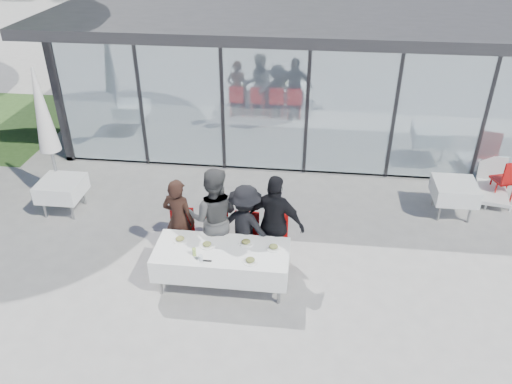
# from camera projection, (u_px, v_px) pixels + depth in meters

# --- Properties ---
(ground) EXTENTS (90.00, 90.00, 0.00)m
(ground) POSITION_uv_depth(u_px,v_px,m) (237.00, 279.00, 8.82)
(ground) COLOR #A09D98
(ground) RESTS_ON ground
(pavilion) EXTENTS (14.80, 8.80, 3.44)m
(pavilion) POSITION_uv_depth(u_px,v_px,m) (346.00, 42.00, 14.48)
(pavilion) COLOR gray
(pavilion) RESTS_ON ground
(dining_table) EXTENTS (2.26, 0.96, 0.75)m
(dining_table) POSITION_uv_depth(u_px,v_px,m) (222.00, 260.00, 8.42)
(dining_table) COLOR white
(dining_table) RESTS_ON ground
(diner_a) EXTENTS (0.73, 0.73, 1.66)m
(diner_a) POSITION_uv_depth(u_px,v_px,m) (179.00, 220.00, 8.92)
(diner_a) COLOR #301C15
(diner_a) RESTS_ON ground
(diner_chair_a) EXTENTS (0.44, 0.44, 0.97)m
(diner_chair_a) POSITION_uv_depth(u_px,v_px,m) (182.00, 231.00, 9.15)
(diner_chair_a) COLOR #B40C0C
(diner_chair_a) RESTS_ON ground
(diner_b) EXTENTS (0.98, 0.98, 1.90)m
(diner_b) POSITION_uv_depth(u_px,v_px,m) (214.00, 217.00, 8.79)
(diner_b) COLOR #4D4D4D
(diner_b) RESTS_ON ground
(diner_chair_b) EXTENTS (0.44, 0.44, 0.97)m
(diner_chair_b) POSITION_uv_depth(u_px,v_px,m) (216.00, 233.00, 9.08)
(diner_chair_b) COLOR #B40C0C
(diner_chair_b) RESTS_ON ground
(diner_c) EXTENTS (1.32, 1.32, 1.60)m
(diner_c) POSITION_uv_depth(u_px,v_px,m) (246.00, 226.00, 8.81)
(diner_c) COLOR black
(diner_c) RESTS_ON ground
(diner_chair_c) EXTENTS (0.44, 0.44, 0.97)m
(diner_chair_c) POSITION_uv_depth(u_px,v_px,m) (246.00, 235.00, 9.03)
(diner_chair_c) COLOR #B40C0C
(diner_chair_c) RESTS_ON ground
(diner_d) EXTENTS (1.35, 1.35, 1.83)m
(diner_d) POSITION_uv_depth(u_px,v_px,m) (275.00, 223.00, 8.70)
(diner_d) COLOR black
(diner_d) RESTS_ON ground
(diner_chair_d) EXTENTS (0.44, 0.44, 0.97)m
(diner_chair_d) POSITION_uv_depth(u_px,v_px,m) (275.00, 237.00, 8.97)
(diner_chair_d) COLOR #B40C0C
(diner_chair_d) RESTS_ON ground
(plate_a) EXTENTS (0.25, 0.25, 0.07)m
(plate_a) POSITION_uv_depth(u_px,v_px,m) (180.00, 239.00, 8.52)
(plate_a) COLOR white
(plate_a) RESTS_ON dining_table
(plate_b) EXTENTS (0.25, 0.25, 0.07)m
(plate_b) POSITION_uv_depth(u_px,v_px,m) (207.00, 245.00, 8.39)
(plate_b) COLOR white
(plate_b) RESTS_ON dining_table
(plate_c) EXTENTS (0.25, 0.25, 0.07)m
(plate_c) POSITION_uv_depth(u_px,v_px,m) (246.00, 242.00, 8.45)
(plate_c) COLOR white
(plate_c) RESTS_ON dining_table
(plate_d) EXTENTS (0.25, 0.25, 0.07)m
(plate_d) POSITION_uv_depth(u_px,v_px,m) (274.00, 247.00, 8.33)
(plate_d) COLOR white
(plate_d) RESTS_ON dining_table
(plate_extra) EXTENTS (0.25, 0.25, 0.07)m
(plate_extra) POSITION_uv_depth(u_px,v_px,m) (250.00, 261.00, 8.03)
(plate_extra) COLOR white
(plate_extra) RESTS_ON dining_table
(juice_bottle) EXTENTS (0.06, 0.06, 0.14)m
(juice_bottle) POSITION_uv_depth(u_px,v_px,m) (194.00, 252.00, 8.15)
(juice_bottle) COLOR #9CC050
(juice_bottle) RESTS_ON dining_table
(drinking_glasses) EXTENTS (0.07, 0.07, 0.10)m
(drinking_glasses) POSITION_uv_depth(u_px,v_px,m) (201.00, 258.00, 8.05)
(drinking_glasses) COLOR silver
(drinking_glasses) RESTS_ON dining_table
(folded_eyeglasses) EXTENTS (0.14, 0.03, 0.01)m
(folded_eyeglasses) POSITION_uv_depth(u_px,v_px,m) (207.00, 261.00, 8.05)
(folded_eyeglasses) COLOR black
(folded_eyeglasses) RESTS_ON dining_table
(spare_table_left) EXTENTS (0.86, 0.86, 0.74)m
(spare_table_left) POSITION_uv_depth(u_px,v_px,m) (62.00, 188.00, 10.43)
(spare_table_left) COLOR white
(spare_table_left) RESTS_ON ground
(spare_table_right) EXTENTS (0.86, 0.86, 0.74)m
(spare_table_right) POSITION_uv_depth(u_px,v_px,m) (455.00, 191.00, 10.34)
(spare_table_right) COLOR white
(spare_table_right) RESTS_ON ground
(spare_chair_b) EXTENTS (0.56, 0.56, 0.97)m
(spare_chair_b) POSITION_uv_depth(u_px,v_px,m) (507.00, 178.00, 10.83)
(spare_chair_b) COLOR #B40C0C
(spare_chair_b) RESTS_ON ground
(market_umbrella) EXTENTS (0.50, 0.50, 3.00)m
(market_umbrella) POSITION_uv_depth(u_px,v_px,m) (44.00, 119.00, 10.08)
(market_umbrella) COLOR black
(market_umbrella) RESTS_ON ground
(lounger) EXTENTS (0.83, 1.42, 0.72)m
(lounger) POSITION_uv_depth(u_px,v_px,m) (492.00, 183.00, 11.20)
(lounger) COLOR silver
(lounger) RESTS_ON ground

